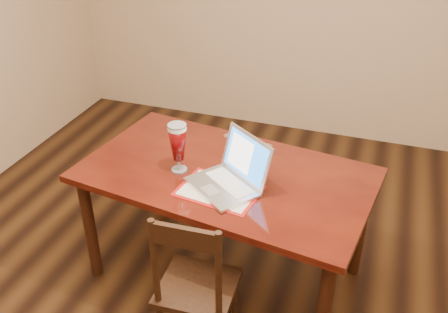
% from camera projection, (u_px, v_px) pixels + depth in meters
% --- Properties ---
extents(room_shell, '(4.51, 5.01, 2.71)m').
position_uv_depth(room_shell, '(223.00, 6.00, 1.80)').
color(room_shell, tan).
rests_on(room_shell, ground).
extents(dining_table, '(1.69, 1.10, 1.02)m').
position_uv_depth(dining_table, '(224.00, 184.00, 2.77)').
color(dining_table, '#52160B').
rests_on(dining_table, ground).
extents(dining_chair, '(0.39, 0.38, 0.88)m').
position_uv_depth(dining_chair, '(196.00, 287.00, 2.44)').
color(dining_chair, black).
rests_on(dining_chair, ground).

